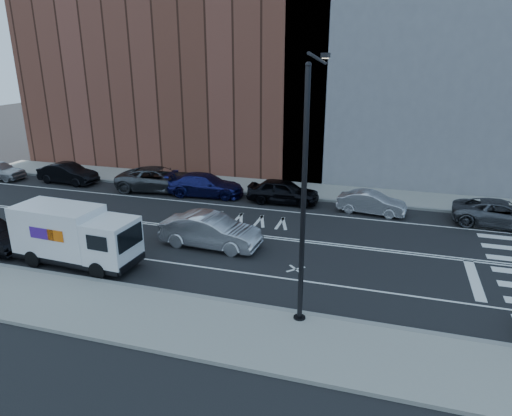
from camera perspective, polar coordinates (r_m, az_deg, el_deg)
The scene contains 16 objects.
ground at distance 25.44m, azimuth -6.77°, elevation -2.69°, with size 120.00×120.00×0.00m, color black.
sidewalk_near at distance 18.51m, azimuth -17.77°, elevation -12.03°, with size 44.00×3.60×0.15m, color gray.
sidewalk_far at distance 33.23m, azimuth -0.81°, elevation 2.78°, with size 44.00×3.60×0.15m, color gray.
curb_near at distance 19.80m, azimuth -14.87°, elevation -9.56°, with size 44.00×0.25×0.17m, color gray.
curb_far at distance 31.58m, azimuth -1.79°, elevation 1.93°, with size 44.00×0.25×0.17m, color gray.
road_markings at distance 25.44m, azimuth -6.77°, elevation -2.68°, with size 40.00×8.60×0.01m, color white, non-canonical shape.
bldg_brick at distance 41.22m, azimuth -9.24°, elevation 21.05°, with size 26.00×10.00×22.00m, color brown.
streetlight at distance 15.54m, azimuth 6.37°, elevation 2.98°, with size 0.44×4.02×9.34m.
fedex_van at distance 22.35m, azimuth -21.69°, elevation -3.17°, with size 6.03×2.37×2.71m.
far_parked_b at distance 36.79m, azimuth -22.45°, elevation 4.02°, with size 1.59×4.55×1.50m, color black.
far_parked_c at distance 32.85m, azimuth -11.99°, elevation 3.53°, with size 2.74×5.94×1.65m, color #45484C.
far_parked_d at distance 31.19m, azimuth -6.33°, elevation 2.89°, with size 2.12×5.22×1.52m, color #181954.
far_parked_e at distance 29.51m, azimuth 3.42°, elevation 2.10°, with size 1.86×4.63×1.58m, color black.
far_parked_f at distance 28.46m, azimuth 14.25°, elevation 0.64°, with size 1.41×4.06×1.34m, color #B9B9BE.
far_parked_g at distance 29.06m, azimuth 28.36°, elevation -0.63°, with size 2.40×5.20×1.44m, color #4B4D53.
driving_sedan at distance 22.95m, azimuth -5.71°, elevation -2.86°, with size 1.77×5.06×1.67m, color silver.
Camera 1 is at (9.62, -21.63, 9.32)m, focal length 32.00 mm.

